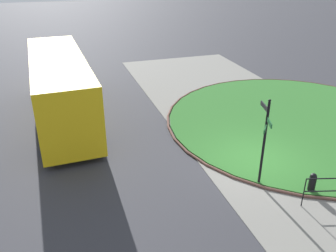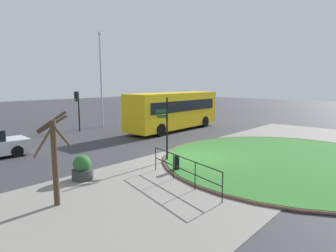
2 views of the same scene
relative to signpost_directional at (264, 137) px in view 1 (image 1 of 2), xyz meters
name	(u,v)px [view 1 (image 1 of 2)]	position (x,y,z in m)	size (l,w,h in m)	color
ground	(255,161)	(1.43, -0.70, -1.92)	(120.00, 120.00, 0.00)	#333338
sidewalk_paving	(295,154)	(1.43, -2.60, -1.91)	(32.00, 8.21, 0.02)	gray
grass_island	(296,120)	(4.17, -4.65, -1.87)	(12.68, 12.68, 0.10)	#2D6B28
grass_kerb_ring	(296,120)	(4.17, -4.65, -1.87)	(12.99, 12.99, 0.11)	brown
signpost_directional	(264,137)	(0.00, 0.00, 0.00)	(1.32, 0.53, 3.31)	black
bollard_foreground	(312,183)	(-0.99, -1.49, -1.53)	(0.25, 0.25, 0.77)	black
bus_yellow	(61,87)	(8.01, 6.35, -0.21)	(9.82, 2.83, 3.20)	yellow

